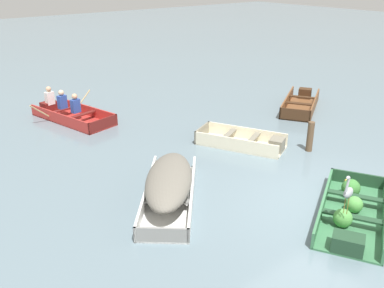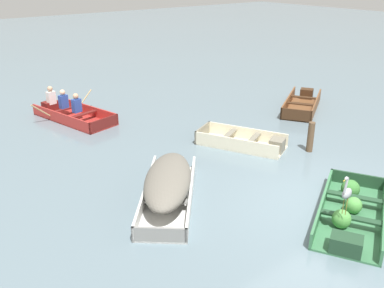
{
  "view_description": "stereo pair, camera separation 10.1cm",
  "coord_description": "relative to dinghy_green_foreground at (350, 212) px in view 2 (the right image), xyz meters",
  "views": [
    {
      "loc": [
        -7.1,
        -4.43,
        4.69
      ],
      "look_at": [
        -0.67,
        3.73,
        0.35
      ],
      "focal_mm": 40.0,
      "sensor_mm": 36.0,
      "label": 1
    },
    {
      "loc": [
        -7.02,
        -4.49,
        4.69
      ],
      "look_at": [
        -0.67,
        3.73,
        0.35
      ],
      "focal_mm": 40.0,
      "sensor_mm": 36.0,
      "label": 2
    }
  ],
  "objects": [
    {
      "name": "ground_plane",
      "position": [
        0.01,
        0.6,
        -0.15
      ],
      "size": [
        80.0,
        80.0,
        0.0
      ],
      "primitive_type": "plane",
      "color": "slate"
    },
    {
      "name": "skiff_white_far_moored",
      "position": [
        -2.45,
        2.84,
        0.27
      ],
      "size": [
        2.85,
        3.07,
        0.75
      ],
      "color": "white",
      "rests_on": "ground"
    },
    {
      "name": "dinghy_green_foreground",
      "position": [
        0.0,
        0.0,
        0.0
      ],
      "size": [
        3.11,
        2.44,
        0.44
      ],
      "color": "#387047",
      "rests_on": "ground"
    },
    {
      "name": "mooring_post",
      "position": [
        2.08,
        2.63,
        0.27
      ],
      "size": [
        0.18,
        0.18,
        0.84
      ],
      "primitive_type": "cylinder",
      "color": "brown",
      "rests_on": "ground"
    },
    {
      "name": "rowboat_red_with_crew",
      "position": [
        -1.97,
        9.23,
        0.07
      ],
      "size": [
        2.32,
        3.2,
        0.93
      ],
      "color": "#AD2D28",
      "rests_on": "ground"
    },
    {
      "name": "heron_on_dinghy",
      "position": [
        -0.64,
        -0.23,
        0.75
      ],
      "size": [
        0.46,
        0.21,
        0.84
      ],
      "color": "olive",
      "rests_on": "dinghy_green_foreground"
    },
    {
      "name": "skiff_wooden_brown_near_moored",
      "position": [
        5.04,
        5.27,
        -0.0
      ],
      "size": [
        2.99,
        2.36,
        0.4
      ],
      "color": "brown",
      "rests_on": "ground"
    },
    {
      "name": "skiff_cream_mid_moored",
      "position": [
        0.92,
        3.94,
        -0.01
      ],
      "size": [
        1.95,
        2.61,
        0.39
      ],
      "color": "beige",
      "rests_on": "ground"
    }
  ]
}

